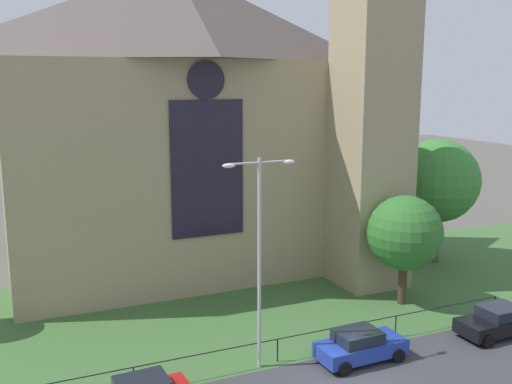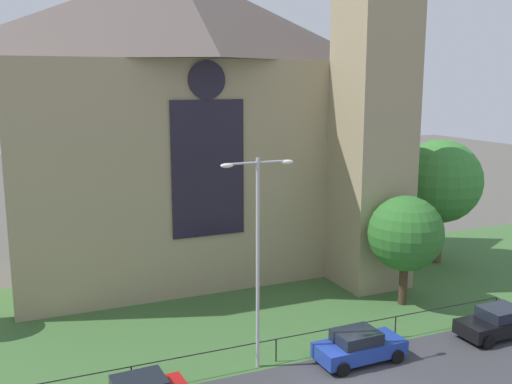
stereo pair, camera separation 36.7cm
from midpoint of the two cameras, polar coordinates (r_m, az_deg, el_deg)
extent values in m
plane|color=#56544C|center=(35.57, 0.37, -10.34)|extent=(160.00, 160.00, 0.00)
cube|color=#3D6633|center=(33.88, 1.75, -11.46)|extent=(120.00, 20.00, 0.01)
cube|color=tan|center=(40.34, -7.12, 2.42)|extent=(22.00, 12.00, 14.00)
pyramid|color=#594C47|center=(40.12, -7.47, 16.69)|extent=(22.00, 12.00, 6.00)
cube|color=black|center=(34.53, -4.34, 2.22)|extent=(4.40, 0.16, 8.00)
cylinder|color=black|center=(34.14, -4.46, 10.72)|extent=(2.20, 0.15, 2.20)
cube|color=tan|center=(37.13, 11.45, 4.67)|extent=(4.00, 4.00, 18.00)
cylinder|color=black|center=(28.00, 2.34, -14.00)|extent=(26.64, 0.05, 0.05)
cylinder|color=black|center=(26.35, -11.48, -17.24)|extent=(0.07, 0.07, 1.10)
cylinder|color=black|center=(28.23, 2.33, -15.01)|extent=(0.07, 0.07, 1.10)
cylinder|color=black|center=(31.44, 13.62, -12.52)|extent=(0.06, 0.07, 1.10)
cylinder|color=black|center=(35.62, 22.38, -10.22)|extent=(0.07, 0.07, 1.10)
cylinder|color=#423021|center=(35.58, 14.30, -8.44)|extent=(0.49, 0.49, 2.62)
sphere|color=#2D6B28|center=(34.74, 14.53, -3.88)|extent=(4.31, 4.31, 4.31)
cylinder|color=brown|center=(44.07, 17.25, -4.14)|extent=(0.82, 0.82, 3.66)
sphere|color=#387F33|center=(43.24, 17.55, 1.01)|extent=(5.83, 5.83, 5.83)
cylinder|color=#B2B2B7|center=(26.19, 0.57, -7.12)|extent=(0.16, 0.16, 9.57)
cylinder|color=#B2B2B7|center=(24.88, -0.89, 2.77)|extent=(1.40, 0.10, 0.10)
cylinder|color=#B2B2B7|center=(25.44, 2.03, 2.95)|extent=(1.40, 0.10, 0.10)
ellipsoid|color=white|center=(24.63, -2.40, 2.57)|extent=(0.57, 0.26, 0.20)
ellipsoid|color=white|center=(25.75, 3.44, 2.92)|extent=(0.57, 0.26, 0.20)
cube|color=#1E3899|center=(28.67, 10.33, -14.63)|extent=(4.24, 1.90, 0.70)
cube|color=black|center=(28.30, 10.03, -13.58)|extent=(2.04, 1.65, 0.55)
cylinder|color=black|center=(30.24, 11.67, -13.89)|extent=(0.64, 0.23, 0.64)
cylinder|color=black|center=(28.96, 13.83, -15.15)|extent=(0.64, 0.23, 0.64)
cylinder|color=black|center=(28.74, 6.75, -15.11)|extent=(0.64, 0.23, 0.64)
cylinder|color=black|center=(27.38, 8.79, -16.55)|extent=(0.64, 0.23, 0.64)
cube|color=black|center=(33.08, 22.52, -11.76)|extent=(4.23, 1.86, 0.70)
cube|color=black|center=(32.99, 22.84, -10.68)|extent=(2.02, 1.63, 0.55)
cylinder|color=black|center=(31.63, 21.80, -13.33)|extent=(0.64, 0.23, 0.64)
cylinder|color=black|center=(32.78, 19.50, -12.30)|extent=(0.64, 0.23, 0.64)
cylinder|color=black|center=(34.76, 23.10, -11.21)|extent=(0.64, 0.23, 0.64)
camera|label=1|loc=(0.18, -89.67, 0.06)|focal=41.49mm
camera|label=2|loc=(0.18, 90.33, -0.06)|focal=41.49mm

